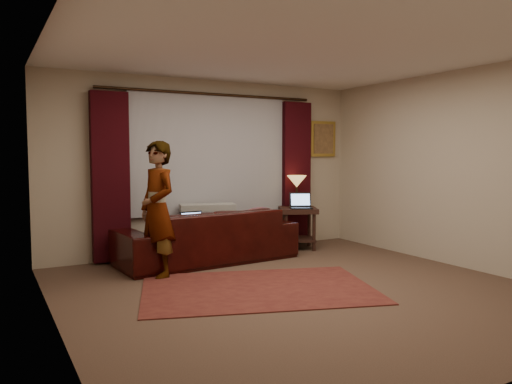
% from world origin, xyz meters
% --- Properties ---
extents(floor, '(5.00, 5.00, 0.01)m').
position_xyz_m(floor, '(0.00, 0.00, -0.01)').
color(floor, brown).
rests_on(floor, ground).
extents(ceiling, '(5.00, 5.00, 0.02)m').
position_xyz_m(ceiling, '(0.00, 0.00, 2.60)').
color(ceiling, silver).
rests_on(ceiling, ground).
extents(wall_back, '(5.00, 0.02, 2.60)m').
position_xyz_m(wall_back, '(0.00, 2.50, 1.30)').
color(wall_back, '#BCAD95').
rests_on(wall_back, ground).
extents(wall_left, '(0.02, 5.00, 2.60)m').
position_xyz_m(wall_left, '(-2.50, 0.00, 1.30)').
color(wall_left, '#BCAD95').
rests_on(wall_left, ground).
extents(wall_right, '(0.02, 5.00, 2.60)m').
position_xyz_m(wall_right, '(2.50, 0.00, 1.30)').
color(wall_right, '#BCAD95').
rests_on(wall_right, ground).
extents(sheer_curtain, '(2.50, 0.05, 1.80)m').
position_xyz_m(sheer_curtain, '(0.00, 2.44, 1.50)').
color(sheer_curtain, '#A5A5AD').
rests_on(sheer_curtain, wall_back).
extents(drape_left, '(0.50, 0.14, 2.30)m').
position_xyz_m(drape_left, '(-1.50, 2.39, 1.18)').
color(drape_left, black).
rests_on(drape_left, floor).
extents(drape_right, '(0.50, 0.14, 2.30)m').
position_xyz_m(drape_right, '(1.50, 2.39, 1.18)').
color(drape_right, black).
rests_on(drape_right, floor).
extents(curtain_rod, '(0.04, 0.04, 3.40)m').
position_xyz_m(curtain_rod, '(0.00, 2.39, 2.38)').
color(curtain_rod, black).
rests_on(curtain_rod, wall_back).
extents(picture_frame, '(0.50, 0.04, 0.60)m').
position_xyz_m(picture_frame, '(2.10, 2.47, 1.75)').
color(picture_frame, gold).
rests_on(picture_frame, wall_back).
extents(sofa, '(2.55, 1.27, 1.00)m').
position_xyz_m(sofa, '(-0.31, 1.86, 0.50)').
color(sofa, black).
rests_on(sofa, floor).
extents(throw_blanket, '(0.84, 0.51, 0.09)m').
position_xyz_m(throw_blanket, '(-0.19, 2.12, 1.00)').
color(throw_blanket, gray).
rests_on(throw_blanket, sofa).
extents(clothing_pile, '(0.52, 0.41, 0.21)m').
position_xyz_m(clothing_pile, '(0.50, 1.80, 0.61)').
color(clothing_pile, brown).
rests_on(clothing_pile, sofa).
extents(laptop_sofa, '(0.31, 0.34, 0.23)m').
position_xyz_m(laptop_sofa, '(-0.60, 1.60, 0.61)').
color(laptop_sofa, black).
rests_on(laptop_sofa, sofa).
extents(area_rug, '(2.92, 2.39, 0.01)m').
position_xyz_m(area_rug, '(-0.38, 0.27, 0.01)').
color(area_rug, maroon).
rests_on(area_rug, floor).
extents(end_table, '(0.75, 0.75, 0.65)m').
position_xyz_m(end_table, '(1.32, 2.04, 0.33)').
color(end_table, black).
rests_on(end_table, floor).
extents(tiffany_lamp, '(0.41, 0.41, 0.50)m').
position_xyz_m(tiffany_lamp, '(1.37, 2.16, 0.90)').
color(tiffany_lamp, '#A37B3E').
rests_on(tiffany_lamp, end_table).
extents(laptop_table, '(0.46, 0.47, 0.24)m').
position_xyz_m(laptop_table, '(1.29, 1.91, 0.77)').
color(laptop_table, black).
rests_on(laptop_table, end_table).
extents(person, '(0.58, 0.58, 1.65)m').
position_xyz_m(person, '(-1.17, 1.36, 0.83)').
color(person, gray).
rests_on(person, floor).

